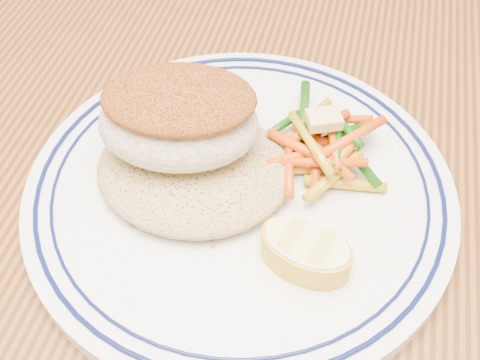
% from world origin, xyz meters
% --- Properties ---
extents(dining_table, '(1.50, 0.90, 0.75)m').
position_xyz_m(dining_table, '(0.00, 0.00, 0.65)').
color(dining_table, '#4D280F').
rests_on(dining_table, ground).
extents(plate, '(0.29, 0.29, 0.02)m').
position_xyz_m(plate, '(-0.03, -0.03, 0.76)').
color(plate, silver).
rests_on(plate, dining_table).
extents(rice_pilaf, '(0.13, 0.12, 0.02)m').
position_xyz_m(rice_pilaf, '(-0.07, -0.03, 0.78)').
color(rice_pilaf, '#A38651').
rests_on(rice_pilaf, plate).
extents(fish_fillet, '(0.11, 0.09, 0.05)m').
position_xyz_m(fish_fillet, '(-0.08, -0.02, 0.81)').
color(fish_fillet, beige).
rests_on(fish_fillet, rice_pilaf).
extents(vegetable_pile, '(0.10, 0.11, 0.03)m').
position_xyz_m(vegetable_pile, '(0.01, 0.00, 0.78)').
color(vegetable_pile, '#D3450A').
rests_on(vegetable_pile, plate).
extents(butter_pat, '(0.03, 0.02, 0.01)m').
position_xyz_m(butter_pat, '(0.01, 0.01, 0.80)').
color(butter_pat, '#DDC46C').
rests_on(butter_pat, vegetable_pile).
extents(lemon_wedge, '(0.06, 0.06, 0.02)m').
position_xyz_m(lemon_wedge, '(0.02, -0.08, 0.78)').
color(lemon_wedge, gold).
rests_on(lemon_wedge, plate).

